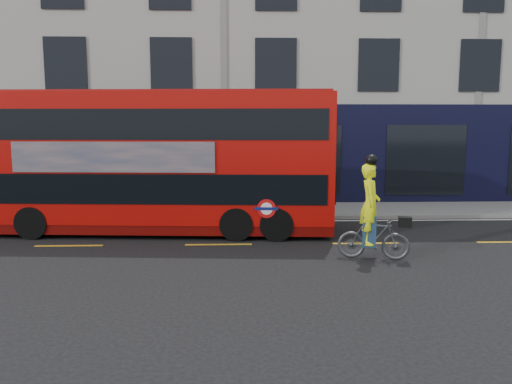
{
  "coord_description": "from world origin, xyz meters",
  "views": [
    {
      "loc": [
        0.55,
        -11.66,
        3.22
      ],
      "look_at": [
        1.01,
        1.45,
        1.44
      ],
      "focal_mm": 35.0,
      "sensor_mm": 36.0,
      "label": 1
    }
  ],
  "objects": [
    {
      "name": "ground",
      "position": [
        0.0,
        0.0,
        0.0
      ],
      "size": [
        120.0,
        120.0,
        0.0
      ],
      "primitive_type": "plane",
      "color": "black",
      "rests_on": "ground"
    },
    {
      "name": "pavement",
      "position": [
        0.0,
        6.5,
        0.06
      ],
      "size": [
        60.0,
        3.0,
        0.12
      ],
      "primitive_type": "cube",
      "color": "slate",
      "rests_on": "ground"
    },
    {
      "name": "kerb",
      "position": [
        0.0,
        5.0,
        0.07
      ],
      "size": [
        60.0,
        0.12,
        0.13
      ],
      "primitive_type": "cube",
      "color": "gray",
      "rests_on": "ground"
    },
    {
      "name": "building_terrace",
      "position": [
        0.0,
        12.94,
        7.49
      ],
      "size": [
        50.0,
        10.07,
        15.0
      ],
      "color": "#A3A19A",
      "rests_on": "ground"
    },
    {
      "name": "road_edge_line",
      "position": [
        0.0,
        4.7,
        0.0
      ],
      "size": [
        58.0,
        0.1,
        0.01
      ],
      "primitive_type": "cube",
      "color": "silver",
      "rests_on": "ground"
    },
    {
      "name": "lane_dashes",
      "position": [
        0.0,
        1.5,
        0.0
      ],
      "size": [
        58.0,
        0.12,
        0.01
      ],
      "primitive_type": null,
      "color": "gold",
      "rests_on": "ground"
    },
    {
      "name": "bus",
      "position": [
        -1.83,
        3.18,
        2.13
      ],
      "size": [
        10.47,
        3.07,
        4.16
      ],
      "rotation": [
        0.0,
        0.0,
        -0.07
      ],
      "color": "#AA0A06",
      "rests_on": "ground"
    },
    {
      "name": "cyclist",
      "position": [
        3.74,
        -0.06,
        0.88
      ],
      "size": [
        1.76,
        0.86,
        2.52
      ],
      "rotation": [
        0.0,
        0.0,
        -0.24
      ],
      "color": "#444849",
      "rests_on": "ground"
    }
  ]
}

